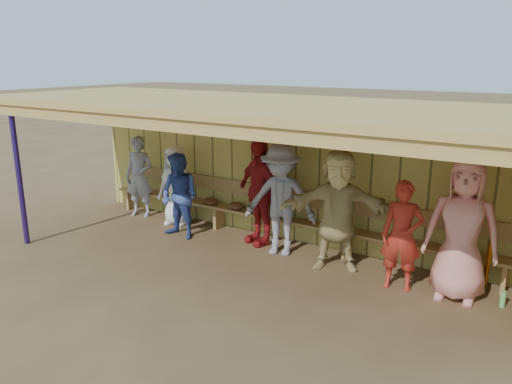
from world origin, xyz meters
TOP-DOWN VIEW (x-y plane):
  - ground at (0.00, 0.00)m, footprint 90.00×90.00m
  - player_a at (-3.08, 0.81)m, footprint 0.68×0.53m
  - player_b at (-2.11, 0.81)m, footprint 0.80×0.57m
  - player_c at (-1.56, 0.28)m, footprint 0.76×0.60m
  - player_d at (-0.23, 0.81)m, footprint 1.16×0.81m
  - player_e at (0.32, 0.59)m, footprint 1.30×0.95m
  - player_f at (1.32, 0.56)m, footprint 1.78×1.17m
  - player_g at (2.34, 0.39)m, footprint 0.62×0.47m
  - player_h at (3.08, 0.51)m, footprint 0.98×0.68m
  - dugout_structure at (0.39, 0.69)m, footprint 8.80×3.20m
  - bench at (0.00, 1.12)m, footprint 7.60×0.34m
  - dugout_equipment at (-0.16, 0.99)m, footprint 5.27×0.62m

SIDE VIEW (x-z plane):
  - ground at x=0.00m, z-range 0.00..0.00m
  - dugout_equipment at x=-0.16m, z-range 0.09..0.89m
  - bench at x=0.00m, z-range 0.06..0.99m
  - player_b at x=-2.11m, z-range 0.00..1.52m
  - player_c at x=-1.56m, z-range 0.00..1.52m
  - player_g at x=2.34m, z-range 0.00..1.53m
  - player_a at x=-3.08m, z-range 0.00..1.63m
  - player_e at x=0.32m, z-range 0.00..1.82m
  - player_d at x=-0.23m, z-range 0.00..1.83m
  - player_f at x=1.32m, z-range 0.00..1.84m
  - player_h at x=3.08m, z-range 0.00..1.92m
  - dugout_structure at x=0.39m, z-range 0.44..2.94m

